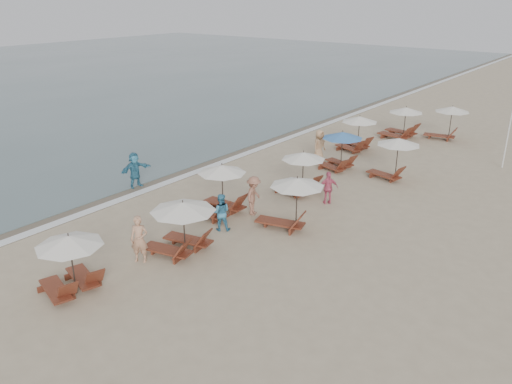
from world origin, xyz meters
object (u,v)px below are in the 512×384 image
Objects in this scene: lounger_station_5 at (356,133)px; flag_pole_near at (511,125)px; lounger_station_6 at (400,124)px; waterline_walker at (135,170)px; lounger_station_2 at (218,192)px; inland_station_0 at (289,199)px; lounger_station_0 at (69,262)px; inland_station_2 at (447,119)px; beachgoer_mid_b at (254,196)px; beachgoer_near at (139,239)px; beachgoer_mid_a at (221,212)px; lounger_station_1 at (180,225)px; beachgoer_far_a at (328,188)px; beachgoer_far_b at (319,146)px; lounger_station_4 at (339,149)px; inland_station_1 at (393,153)px; lounger_station_3 at (299,172)px.

flag_pole_near is at bearing 13.80° from lounger_station_5.
waterline_walker is (-6.67, -17.11, -0.08)m from lounger_station_6.
lounger_station_2 reaches higher than inland_station_0.
flag_pole_near reaches higher than lounger_station_0.
inland_station_2 is (2.55, 1.52, 0.37)m from lounger_station_6.
waterline_walker is at bearing -133.43° from flag_pole_near.
waterline_walker reaches higher than beachgoer_mid_b.
beachgoer_near is (-2.67, -5.65, -0.44)m from inland_station_0.
beachgoer_mid_a is 0.88× the size of waterline_walker.
lounger_station_1 is 4.70m from inland_station_0.
lounger_station_1 is at bearing -96.04° from inland_station_2.
lounger_station_6 reaches higher than waterline_walker.
lounger_station_2 reaches higher than beachgoer_mid_a.
beachgoer_mid_b reaches higher than beachgoer_far_a.
lounger_station_5 is at bearing -4.57° from beachgoer_far_b.
inland_station_2 is (2.55, 9.87, 0.18)m from lounger_station_4.
lounger_station_0 is 1.36× the size of waterline_walker.
waterline_walker is at bearing -137.08° from inland_station_1.
lounger_station_1 is 1.57m from beachgoer_near.
beachgoer_mid_b is at bearing 11.05° from beachgoer_far_a.
lounger_station_3 is 1.00× the size of lounger_station_5.
lounger_station_5 is at bearing 94.31° from lounger_station_1.
lounger_station_5 is 6.96m from inland_station_2.
flag_pole_near is at bearing 35.49° from beachgoer_near.
inland_station_2 reaches higher than lounger_station_5.
lounger_station_3 is 5.36m from inland_station_1.
lounger_station_2 reaches higher than lounger_station_4.
beachgoer_mid_b is (0.16, -16.15, -0.10)m from lounger_station_6.
lounger_station_0 is at bearing 46.43° from beachgoer_mid_a.
lounger_station_3 is at bearing -49.67° from waterline_walker.
lounger_station_4 is 10.20m from inland_station_2.
beachgoer_far_b is at bearing 113.91° from inland_station_0.
inland_station_2 is (3.20, 26.30, 0.27)m from lounger_station_0.
inland_station_2 is (2.32, 14.18, 0.32)m from lounger_station_3.
inland_station_2 is at bearing 139.78° from flag_pole_near.
beachgoer_mid_a is at bearing -92.07° from waterline_walker.
lounger_station_2 reaches higher than lounger_station_0.
lounger_station_4 is at bearing 90.94° from lounger_station_1.
lounger_station_4 is 0.88× the size of lounger_station_6.
beachgoer_mid_a reaches higher than beachgoer_far_a.
lounger_station_3 reaches higher than beachgoer_far_b.
lounger_station_5 is 0.95× the size of inland_station_1.
lounger_station_0 is 0.88× the size of inland_station_0.
lounger_station_1 is at bearing 55.49° from beachgoer_mid_a.
lounger_station_4 is 1.53× the size of beachgoer_mid_a.
beachgoer_far_a is at bearing -65.73° from lounger_station_4.
waterline_walker is 0.40× the size of flag_pole_near.
beachgoer_near is (-0.68, -9.40, -0.15)m from lounger_station_3.
beachgoer_far_b is (-1.72, 10.50, 0.14)m from beachgoer_mid_a.
lounger_station_3 reaches higher than beachgoer_near.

